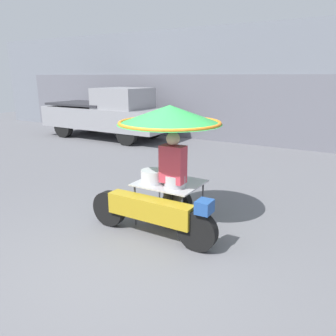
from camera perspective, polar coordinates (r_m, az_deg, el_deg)
The scene contains 5 objects.
ground_plane at distance 4.65m, azimuth -5.80°, elevation -14.66°, with size 36.00×36.00×0.00m, color slate.
shopfront_building at distance 12.56m, azimuth 19.98°, elevation 13.28°, with size 28.00×2.06×4.04m.
vendor_motorcycle_cart at distance 5.01m, azimuth -0.25°, elevation 5.00°, with size 2.15×1.61×1.93m.
vendor_person at distance 5.01m, azimuth 0.86°, elevation -1.45°, with size 0.38×0.22×1.56m.
pickup_truck at distance 12.95m, azimuth -10.17°, elevation 9.30°, with size 5.22×1.87×1.92m.
Camera 1 is at (2.42, -3.21, 2.35)m, focal length 35.00 mm.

